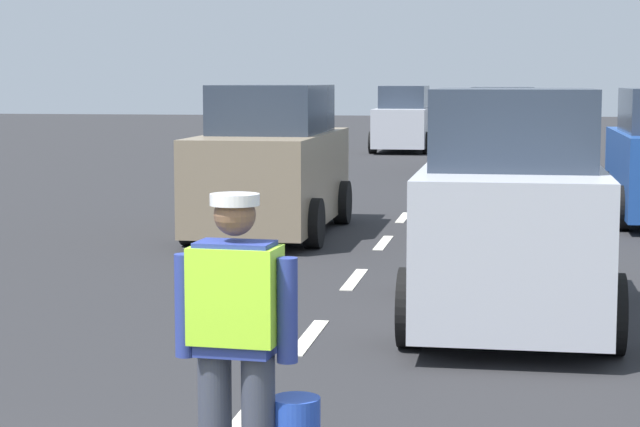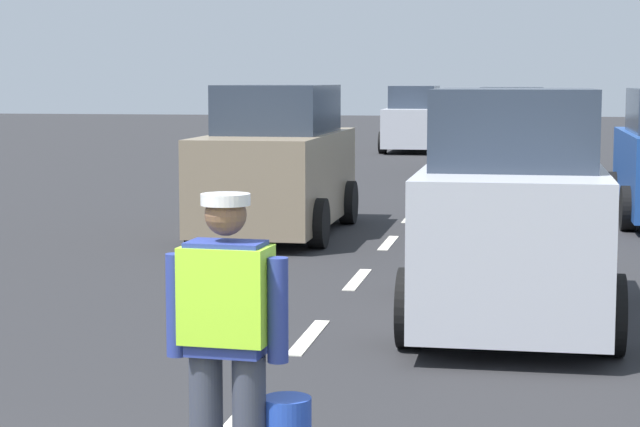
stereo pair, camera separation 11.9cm
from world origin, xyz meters
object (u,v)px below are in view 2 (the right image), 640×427
object	(u,v)px
car_outgoing_far	(511,133)
car_oncoming_lead	(278,165)
car_outgoing_ahead	(513,215)
road_worker	(232,334)
car_oncoming_third	(414,121)

from	to	relation	value
car_outgoing_far	car_oncoming_lead	bearing A→B (deg)	-105.33
car_oncoming_lead	car_outgoing_ahead	xyz separation A→B (m)	(3.47, -5.75, -0.01)
road_worker	car_outgoing_ahead	world-z (taller)	car_outgoing_ahead
road_worker	car_outgoing_ahead	size ratio (longest dim) A/B	0.42
car_oncoming_lead	car_outgoing_ahead	size ratio (longest dim) A/B	1.11
road_worker	car_outgoing_far	bearing A→B (deg)	87.04
car_outgoing_far	car_oncoming_lead	distance (m)	12.25
car_outgoing_far	car_oncoming_lead	size ratio (longest dim) A/B	0.92
car_oncoming_lead	car_outgoing_far	bearing A→B (deg)	74.67
road_worker	car_oncoming_lead	distance (m)	10.96
car_oncoming_third	car_outgoing_ahead	world-z (taller)	car_outgoing_ahead
road_worker	car_oncoming_lead	world-z (taller)	car_oncoming_lead
road_worker	car_outgoing_ahead	distance (m)	5.20
car_outgoing_ahead	road_worker	bearing A→B (deg)	-105.60
car_outgoing_far	road_worker	bearing A→B (deg)	-92.96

